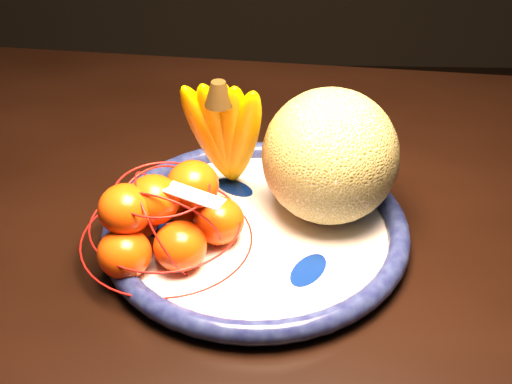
{
  "coord_description": "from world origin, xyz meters",
  "views": [
    {
      "loc": [
        -0.04,
        -0.69,
        1.4
      ],
      "look_at": [
        -0.07,
        0.05,
        0.87
      ],
      "focal_mm": 50.0,
      "sensor_mm": 36.0,
      "label": 1
    }
  ],
  "objects_px": {
    "dining_table": "(356,263)",
    "cantaloupe": "(330,156)",
    "fruit_bowl": "(256,230)",
    "banana_bunch": "(226,130)",
    "mandarin_bag": "(165,218)"
  },
  "relations": [
    {
      "from": "dining_table",
      "to": "banana_bunch",
      "type": "relative_size",
      "value": 7.94
    },
    {
      "from": "cantaloupe",
      "to": "mandarin_bag",
      "type": "height_order",
      "value": "cantaloupe"
    },
    {
      "from": "fruit_bowl",
      "to": "cantaloupe",
      "type": "distance_m",
      "value": 0.14
    },
    {
      "from": "cantaloupe",
      "to": "banana_bunch",
      "type": "bearing_deg",
      "value": 165.48
    },
    {
      "from": "dining_table",
      "to": "cantaloupe",
      "type": "bearing_deg",
      "value": -165.43
    },
    {
      "from": "dining_table",
      "to": "cantaloupe",
      "type": "xyz_separation_m",
      "value": [
        -0.05,
        -0.01,
        0.19
      ]
    },
    {
      "from": "cantaloupe",
      "to": "fruit_bowl",
      "type": "bearing_deg",
      "value": -155.46
    },
    {
      "from": "cantaloupe",
      "to": "dining_table",
      "type": "bearing_deg",
      "value": 8.88
    },
    {
      "from": "dining_table",
      "to": "mandarin_bag",
      "type": "xyz_separation_m",
      "value": [
        -0.26,
        -0.09,
        0.15
      ]
    },
    {
      "from": "fruit_bowl",
      "to": "banana_bunch",
      "type": "bearing_deg",
      "value": 117.73
    },
    {
      "from": "banana_bunch",
      "to": "mandarin_bag",
      "type": "height_order",
      "value": "banana_bunch"
    },
    {
      "from": "banana_bunch",
      "to": "mandarin_bag",
      "type": "distance_m",
      "value": 0.15
    },
    {
      "from": "mandarin_bag",
      "to": "fruit_bowl",
      "type": "bearing_deg",
      "value": 17.84
    },
    {
      "from": "fruit_bowl",
      "to": "mandarin_bag",
      "type": "distance_m",
      "value": 0.13
    },
    {
      "from": "banana_bunch",
      "to": "fruit_bowl",
      "type": "bearing_deg",
      "value": -54.66
    }
  ]
}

